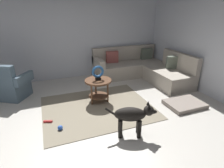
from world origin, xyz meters
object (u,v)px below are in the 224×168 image
sectional_couch (142,69)px  dog_toy_ball (60,128)px  dog_bed_mat (185,104)px  dog_toy_rope (48,122)px  armchair (11,86)px  dog (133,116)px  torus_sculpture (98,72)px  side_table (98,85)px

sectional_couch → dog_toy_ball: bearing=-145.5°
sectional_couch → dog_bed_mat: sectional_couch is taller
dog_bed_mat → sectional_couch: bearing=89.6°
sectional_couch → dog_toy_rope: sectional_couch is taller
sectional_couch → dog_bed_mat: bearing=-90.4°
armchair → dog: size_ratio=1.23×
dog_bed_mat → dog: dog is taller
torus_sculpture → sectional_couch: bearing=31.2°
sectional_couch → dog_toy_rope: 3.28m
dog → sectional_couch: bearing=168.8°
sectional_couch → torus_sculpture: (-1.73, -1.05, 0.42)m
sectional_couch → dog_bed_mat: 1.95m
side_table → dog_bed_mat: size_ratio=0.75×
torus_sculpture → dog_bed_mat: 2.05m
sectional_couch → dog_bed_mat: size_ratio=2.81×
dog_toy_rope → armchair: bearing=117.3°
armchair → side_table: bearing=5.7°
dog_toy_ball → dog: bearing=-27.1°
armchair → dog_toy_rope: (0.72, -1.40, -0.30)m
armchair → torus_sculpture: armchair is taller
sectional_couch → dog_toy_rope: bearing=-152.0°
side_table → dog_toy_ball: side_table is taller
side_table → dog_toy_ball: (-0.96, -0.80, -0.37)m
armchair → side_table: size_ratio=1.66×
dog → torus_sculpture: bearing=-151.6°
dog_toy_rope → torus_sculpture: bearing=22.9°
side_table → sectional_couch: bearing=31.2°
sectional_couch → side_table: bearing=-148.8°
dog_toy_ball → dog_bed_mat: bearing=-1.8°
torus_sculpture → dog_toy_rope: 1.43m
torus_sculpture → dog_bed_mat: size_ratio=0.41×
torus_sculpture → dog_bed_mat: (1.72, -0.89, -0.67)m
armchair → dog_toy_rope: 1.60m
side_table → dog_toy_ball: size_ratio=6.60×
armchair → dog: 3.06m
sectional_couch → dog_toy_ball: size_ratio=24.76×
armchair → dog_bed_mat: bearing=5.0°
side_table → dog: size_ratio=0.74×
sectional_couch → side_table: sectional_couch is taller
armchair → dog: bearing=-16.8°
sectional_couch → armchair: size_ratio=2.26×
dog → dog_toy_ball: 1.31m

